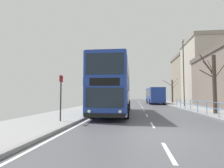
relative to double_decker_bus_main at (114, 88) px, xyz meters
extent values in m
cube|color=#4B4B50|center=(2.74, -8.26, -2.29)|extent=(8.40, 140.00, 0.06)
cube|color=silver|center=(2.74, -10.46, -2.26)|extent=(0.12, 2.00, 0.00)
cube|color=silver|center=(2.74, -5.66, -2.26)|extent=(0.12, 2.00, 0.00)
cube|color=silver|center=(2.74, -0.86, -2.26)|extent=(0.12, 2.00, 0.00)
cube|color=silver|center=(2.74, 3.94, -2.26)|extent=(0.12, 2.00, 0.00)
cube|color=silver|center=(2.74, 8.74, -2.26)|extent=(0.12, 2.00, 0.00)
cube|color=silver|center=(2.74, 13.54, -2.26)|extent=(0.12, 2.00, 0.00)
cube|color=silver|center=(2.74, 18.34, -2.26)|extent=(0.12, 2.00, 0.00)
cube|color=silver|center=(2.74, 23.14, -2.26)|extent=(0.12, 2.00, 0.00)
cube|color=silver|center=(2.74, 27.94, -2.26)|extent=(0.12, 2.00, 0.00)
cube|color=silver|center=(2.74, 32.74, -2.26)|extent=(0.12, 2.00, 0.00)
cube|color=silver|center=(2.74, 37.54, -2.26)|extent=(0.12, 2.00, 0.00)
cube|color=silver|center=(2.74, 42.34, -2.26)|extent=(0.12, 2.00, 0.00)
cube|color=silver|center=(-1.21, -8.26, -2.26)|extent=(0.12, 133.00, 0.00)
cube|color=gray|center=(-1.56, -8.26, -2.19)|extent=(0.20, 140.00, 0.14)
cube|color=gray|center=(-3.66, -8.26, -2.19)|extent=(4.00, 140.00, 0.14)
cube|color=navy|center=(0.00, 0.01, -1.02)|extent=(2.71, 11.03, 1.79)
cube|color=navy|center=(0.00, 0.01, 0.11)|extent=(2.72, 11.09, 0.47)
cube|color=navy|center=(0.00, 0.01, 1.15)|extent=(2.71, 11.03, 1.63)
cube|color=navy|center=(0.00, 0.01, 2.01)|extent=(2.63, 10.70, 0.08)
cube|color=#19232D|center=(0.09, -5.50, -0.80)|extent=(2.22, 0.07, 1.14)
cube|color=black|center=(0.09, -5.50, 0.11)|extent=(1.77, 0.06, 0.45)
cube|color=#19232D|center=(0.09, -5.50, 1.15)|extent=(2.22, 0.07, 1.24)
cube|color=black|center=(0.09, -5.50, -1.81)|extent=(2.40, 0.12, 0.24)
cube|color=silver|center=(0.00, 0.01, -1.85)|extent=(2.73, 11.09, 0.10)
cube|color=#19232D|center=(1.27, 0.31, -0.77)|extent=(0.17, 8.57, 0.93)
cube|color=#19232D|center=(1.27, 0.03, 1.24)|extent=(0.19, 9.89, 0.98)
cube|color=#19232D|center=(-1.28, 0.26, -0.77)|extent=(0.17, 8.57, 0.93)
cube|color=#19232D|center=(-1.27, -0.01, 1.24)|extent=(0.19, 9.89, 0.98)
sphere|color=white|center=(0.98, -5.50, -1.59)|extent=(0.20, 0.20, 0.20)
sphere|color=white|center=(-0.79, -5.53, -1.59)|extent=(0.20, 0.20, 0.20)
cube|color=#19232D|center=(1.34, -4.11, -1.14)|extent=(0.04, 0.90, 1.54)
cylinder|color=black|center=(1.27, -3.26, -1.74)|extent=(0.32, 1.04, 1.04)
cylinder|color=black|center=(-1.15, -3.31, -1.74)|extent=(0.32, 1.04, 1.04)
cylinder|color=black|center=(1.15, 3.63, -1.74)|extent=(0.32, 1.04, 1.04)
cylinder|color=black|center=(-1.27, 3.58, -1.74)|extent=(0.32, 1.04, 1.04)
cube|color=navy|center=(5.50, 19.87, -0.62)|extent=(2.70, 9.35, 2.65)
cube|color=#19232D|center=(4.27, 19.84, -0.25)|extent=(0.24, 7.89, 1.27)
cube|color=#19232D|center=(6.73, 19.91, -0.25)|extent=(0.24, 7.89, 1.27)
cube|color=#19232D|center=(5.37, 24.53, -0.35)|extent=(2.09, 0.09, 1.59)
cylinder|color=black|center=(4.26, 22.48, -1.78)|extent=(0.31, 0.97, 0.96)
cylinder|color=black|center=(6.59, 22.55, -1.78)|extent=(0.31, 0.97, 0.96)
cylinder|color=black|center=(4.41, 16.99, -1.78)|extent=(0.31, 0.97, 0.96)
cylinder|color=black|center=(6.75, 17.06, -1.78)|extent=(0.31, 0.97, 0.96)
cylinder|color=#598CC6|center=(7.19, -3.15, -1.61)|extent=(0.05, 0.05, 1.02)
cylinder|color=#598CC6|center=(7.19, -1.11, -1.61)|extent=(0.05, 0.05, 1.02)
cylinder|color=#598CC6|center=(7.19, 0.93, -1.61)|extent=(0.05, 0.05, 1.02)
cylinder|color=#598CC6|center=(7.19, 2.97, -1.61)|extent=(0.05, 0.05, 1.02)
cylinder|color=#598CC6|center=(7.19, 5.01, -1.61)|extent=(0.05, 0.05, 1.02)
cylinder|color=#598CC6|center=(7.19, 7.05, -1.61)|extent=(0.05, 0.05, 1.02)
cylinder|color=#598CC6|center=(7.19, 9.09, -1.61)|extent=(0.05, 0.05, 1.02)
cylinder|color=#598CC6|center=(7.19, -1.11, -1.15)|extent=(0.04, 20.40, 0.04)
cylinder|color=#598CC6|center=(7.19, -1.11, -1.56)|extent=(0.04, 20.40, 0.04)
cylinder|color=#2D2D33|center=(-2.39, -5.82, -0.82)|extent=(0.08, 0.08, 2.60)
cube|color=red|center=(-2.39, -5.80, 0.28)|extent=(0.04, 0.44, 0.36)
cylinder|color=#38383D|center=(8.49, 10.40, 2.35)|extent=(0.14, 0.14, 8.95)
cube|color=#B2B2AD|center=(8.49, 10.40, 6.95)|extent=(0.28, 0.60, 0.20)
cylinder|color=#423328|center=(8.23, -0.06, 0.25)|extent=(0.31, 0.31, 4.74)
cylinder|color=#423328|center=(8.13, 0.24, 1.23)|extent=(0.28, 0.68, 1.10)
cylinder|color=#423328|center=(7.95, 0.32, 1.64)|extent=(0.68, 0.90, 1.31)
cylinder|color=#423328|center=(8.32, 0.84, 1.78)|extent=(0.28, 1.87, 1.55)
cylinder|color=#423328|center=(8.49, -0.68, 1.34)|extent=(0.59, 1.30, 1.34)
cylinder|color=#423328|center=(7.76, 0.21, 1.13)|extent=(1.03, 0.65, 0.81)
cylinder|color=#423328|center=(7.74, 0.08, 1.84)|extent=(1.07, 0.40, 1.91)
cylinder|color=brown|center=(9.18, 22.00, 0.15)|extent=(0.31, 0.31, 4.55)
cylinder|color=brown|center=(8.37, 22.60, 1.85)|extent=(1.72, 1.33, 1.38)
cylinder|color=brown|center=(9.75, 22.15, 2.11)|extent=(1.22, 0.39, 1.20)
cylinder|color=brown|center=(9.84, 22.63, 1.27)|extent=(1.43, 1.36, 1.44)
cylinder|color=brown|center=(9.20, 22.54, 1.30)|extent=(0.13, 1.12, 0.67)
cube|color=#B2A899|center=(17.00, 24.02, 4.02)|extent=(8.78, 10.87, 12.57)
cube|color=gray|center=(17.00, 24.02, 10.65)|extent=(9.14, 11.31, 0.70)
cube|color=gray|center=(17.75, 37.70, 3.65)|extent=(9.27, 12.03, 11.82)
cube|color=#6D6357|center=(17.75, 37.70, 9.90)|extent=(9.64, 12.51, 0.70)
camera|label=1|loc=(1.83, -15.89, -0.67)|focal=29.55mm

